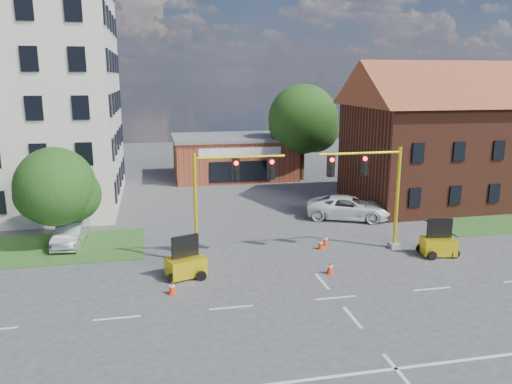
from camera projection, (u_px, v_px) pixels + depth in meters
ground at (336, 298)px, 23.52m from camera, size 120.00×120.00×0.00m
lane_markings at (362, 328)px, 20.66m from camera, size 60.00×36.00×0.01m
brick_shop at (234, 156)px, 51.64m from camera, size 12.40×8.40×4.30m
townhouse_row at (476, 130)px, 41.02m from camera, size 21.00×11.00×11.50m
tree_large at (306, 122)px, 49.39m from camera, size 7.21×6.87×9.56m
tree_nw_front at (60, 189)px, 30.07m from camera, size 5.01×4.77×6.13m
signal_mast_west at (225, 193)px, 27.49m from camera, size 5.30×0.60×6.20m
signal_mast_east at (372, 186)px, 29.22m from camera, size 5.30×0.60×6.20m
trailer_west at (186, 265)px, 25.86m from camera, size 2.20×1.80×2.15m
trailer_east at (438, 244)px, 29.00m from camera, size 2.07×1.57×2.13m
cone_a at (172, 287)px, 23.85m from camera, size 0.40×0.40×0.70m
cone_b at (321, 244)px, 30.09m from camera, size 0.40×0.40×0.70m
cone_c at (330, 268)px, 26.32m from camera, size 0.40×0.40×0.70m
cone_d at (325, 240)px, 30.81m from camera, size 0.40×0.40×0.70m
pickup_white at (348, 208)px, 36.53m from camera, size 6.63×4.90×1.68m
sedan_silver_front at (70, 233)px, 30.84m from camera, size 1.80×4.46×1.44m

